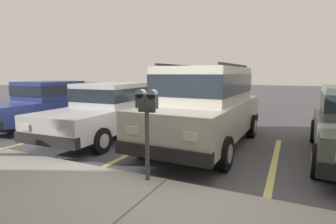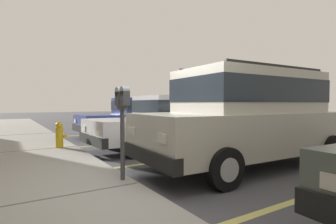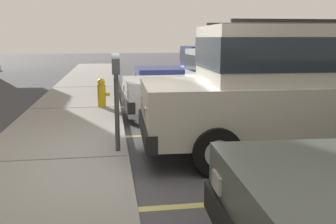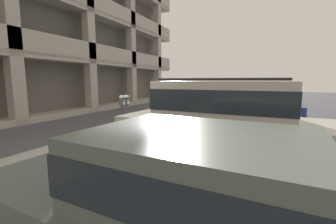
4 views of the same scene
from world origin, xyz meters
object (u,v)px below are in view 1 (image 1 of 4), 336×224
at_px(dark_hatchback, 109,108).
at_px(parking_meter_near, 147,113).
at_px(blue_coupe, 46,102).
at_px(silver_suv, 206,103).

distance_m(dark_hatchback, parking_meter_near, 3.76).
bearing_deg(blue_coupe, dark_hatchback, 169.95).
height_order(blue_coupe, parking_meter_near, parking_meter_near).
bearing_deg(parking_meter_near, silver_suv, -91.96).
relative_size(silver_suv, blue_coupe, 1.07).
relative_size(silver_suv, parking_meter_near, 3.32).
relative_size(silver_suv, dark_hatchback, 1.07).
height_order(dark_hatchback, parking_meter_near, parking_meter_near).
distance_m(blue_coupe, parking_meter_near, 6.61).
bearing_deg(parking_meter_near, blue_coupe, -27.22).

